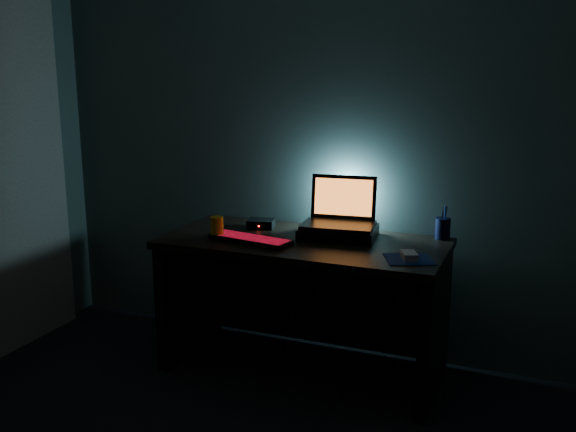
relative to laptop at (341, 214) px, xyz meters
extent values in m
cube|color=#414A44|center=(-0.15, 0.21, 0.38)|extent=(3.50, 0.00, 2.50)
cube|color=black|center=(-0.15, -0.17, -0.14)|extent=(1.50, 0.70, 0.04)
cube|color=black|center=(-0.86, -0.17, -0.52)|extent=(0.06, 0.64, 0.71)
cube|color=black|center=(0.56, -0.17, -0.52)|extent=(0.06, 0.64, 0.71)
cube|color=black|center=(-0.15, 0.16, -0.52)|extent=(1.38, 0.02, 0.65)
cube|color=#BBB296|center=(-1.86, -0.37, 0.28)|extent=(0.06, 0.65, 2.30)
cube|color=black|center=(0.01, -0.05, -0.09)|extent=(0.43, 0.34, 0.06)
cube|color=black|center=(0.01, -0.05, -0.05)|extent=(0.41, 0.30, 0.02)
cube|color=black|center=(-0.01, 0.08, 0.08)|extent=(0.36, 0.09, 0.24)
cube|color=orange|center=(-0.01, 0.07, 0.08)|extent=(0.32, 0.07, 0.20)
cube|color=black|center=(-0.39, -0.32, -0.11)|extent=(0.47, 0.22, 0.03)
cube|color=red|center=(-0.39, -0.32, -0.09)|extent=(0.45, 0.19, 0.00)
cube|color=navy|center=(0.45, -0.32, -0.12)|extent=(0.28, 0.27, 0.00)
cube|color=#9F9EA3|center=(0.45, -0.32, -0.10)|extent=(0.10, 0.12, 0.03)
cylinder|color=black|center=(0.53, 0.13, -0.06)|extent=(0.10, 0.10, 0.11)
cylinder|color=orange|center=(-0.59, -0.32, -0.06)|extent=(0.07, 0.07, 0.12)
cube|color=black|center=(-0.47, -0.01, -0.10)|extent=(0.17, 0.15, 0.05)
sphere|color=#FF0C07|center=(-0.46, -0.07, -0.10)|extent=(0.01, 0.01, 0.01)
camera|label=1|loc=(1.02, -3.25, 0.77)|focal=40.00mm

